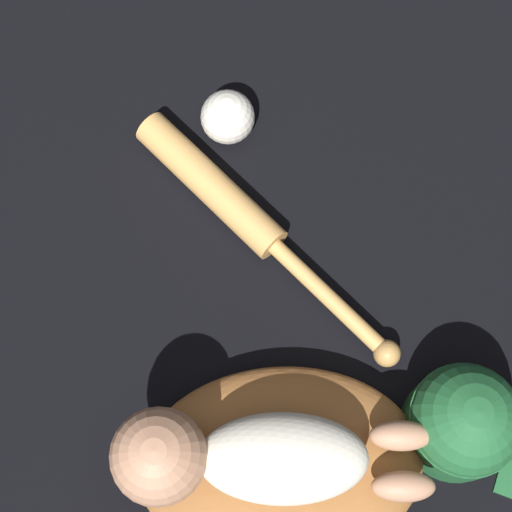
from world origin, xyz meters
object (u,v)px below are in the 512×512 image
baseball_glove (282,481)px  baseball (228,117)px  baby_figure (238,458)px  baseball_bat (236,209)px  baseball_cap (464,422)px

baseball_glove → baseball: size_ratio=5.12×
baby_figure → baseball_bat: (-0.09, -0.34, -0.10)m
baby_figure → baseball_cap: size_ratio=1.87×
baseball_glove → baseball_cap: 0.24m
baseball_glove → baby_figure: bearing=-36.5°
baby_figure → baseball_cap: (-0.29, 0.03, -0.07)m
baseball_glove → baseball: baseball_glove is taller
baby_figure → baseball_cap: baby_figure is taller
baseball_bat → baseball: bearing=-100.9°
baby_figure → baseball_cap: 0.30m
baseball_bat → baseball: (-0.03, -0.14, 0.01)m
baseball → baseball_cap: 0.54m
baseball_bat → baby_figure: bearing=75.1°
baby_figure → baseball_bat: bearing=-104.9°
baseball_glove → baby_figure: (0.05, -0.03, 0.09)m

